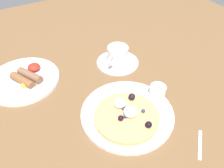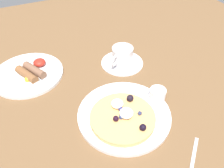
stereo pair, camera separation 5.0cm
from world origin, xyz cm
name	(u,v)px [view 1 (the left image)]	position (x,y,z in cm)	size (l,w,h in cm)	color
ground_plane	(103,107)	(0.00, 0.00, -1.50)	(167.15, 159.79, 3.00)	brown
pancake_plate	(127,113)	(3.57, -7.00, 0.57)	(25.01, 25.01, 1.13)	white
pancake_with_berries	(127,115)	(2.37, -8.53, 2.06)	(17.08, 17.08, 3.49)	#E5A660
syrup_ramekin	(158,91)	(14.57, -5.93, 2.80)	(4.60, 4.60, 3.24)	white
breakfast_plate	(23,80)	(-16.93, 21.41, 0.51)	(22.48, 22.48, 1.02)	white
fried_breakfast	(28,77)	(-15.62, 19.95, 2.10)	(10.56, 11.91, 2.73)	brown
coffee_saucer	(118,62)	(13.68, 14.25, 0.44)	(14.40, 14.40, 0.88)	white
coffee_cup	(118,54)	(13.53, 14.16, 3.72)	(9.31, 7.13, 5.46)	white
teaspoon	(200,165)	(9.40, -27.57, 0.25)	(11.26, 10.05, 0.60)	silver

